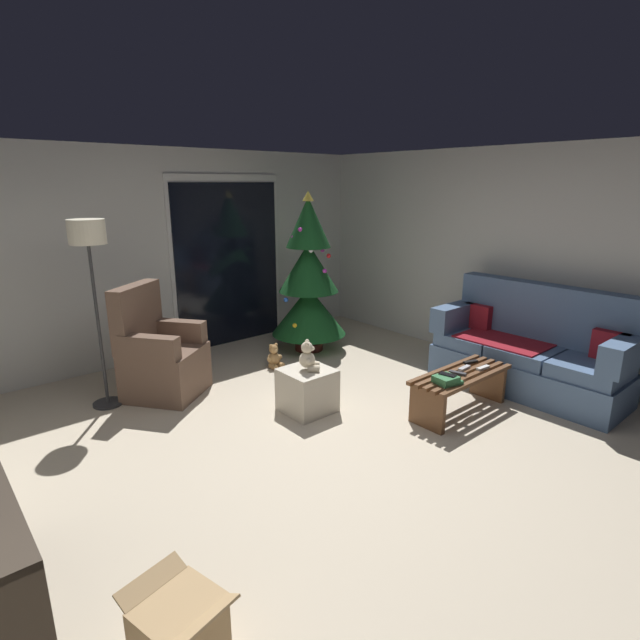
% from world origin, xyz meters
% --- Properties ---
extents(ground_plane, '(7.00, 7.00, 0.00)m').
position_xyz_m(ground_plane, '(0.00, 0.00, 0.00)').
color(ground_plane, beige).
extents(wall_back, '(5.72, 0.12, 2.50)m').
position_xyz_m(wall_back, '(0.00, 3.06, 1.25)').
color(wall_back, beige).
rests_on(wall_back, ground).
extents(wall_right, '(0.12, 6.00, 2.50)m').
position_xyz_m(wall_right, '(2.86, 0.00, 1.25)').
color(wall_right, beige).
rests_on(wall_right, ground).
extents(patio_door_frame, '(1.60, 0.02, 2.20)m').
position_xyz_m(patio_door_frame, '(0.77, 2.99, 1.10)').
color(patio_door_frame, silver).
rests_on(patio_door_frame, ground).
extents(patio_door_glass, '(1.50, 0.02, 2.10)m').
position_xyz_m(patio_door_glass, '(0.77, 2.97, 1.05)').
color(patio_door_glass, black).
rests_on(patio_door_glass, ground).
extents(couch, '(0.80, 1.95, 1.08)m').
position_xyz_m(couch, '(2.32, -0.44, 0.40)').
color(couch, slate).
rests_on(couch, ground).
extents(coffee_table, '(1.10, 0.40, 0.39)m').
position_xyz_m(coffee_table, '(1.27, -0.30, 0.26)').
color(coffee_table, brown).
rests_on(coffee_table, ground).
extents(remote_graphite, '(0.09, 0.16, 0.02)m').
position_xyz_m(remote_graphite, '(1.21, -0.30, 0.41)').
color(remote_graphite, '#333338').
rests_on(remote_graphite, coffee_table).
extents(remote_silver, '(0.16, 0.05, 0.02)m').
position_xyz_m(remote_silver, '(1.37, -0.26, 0.41)').
color(remote_silver, '#ADADB2').
rests_on(remote_silver, coffee_table).
extents(remote_white, '(0.16, 0.05, 0.02)m').
position_xyz_m(remote_white, '(1.51, -0.38, 0.41)').
color(remote_white, silver).
rests_on(remote_white, coffee_table).
extents(remote_black, '(0.16, 0.09, 0.02)m').
position_xyz_m(remote_black, '(1.56, -0.21, 0.41)').
color(remote_black, black).
rests_on(remote_black, coffee_table).
extents(book_stack, '(0.25, 0.23, 0.07)m').
position_xyz_m(book_stack, '(0.96, -0.36, 0.43)').
color(book_stack, '#337042').
rests_on(book_stack, coffee_table).
extents(cell_phone, '(0.10, 0.15, 0.01)m').
position_xyz_m(cell_phone, '(0.97, -0.35, 0.47)').
color(cell_phone, black).
rests_on(cell_phone, book_stack).
extents(christmas_tree, '(0.95, 0.95, 2.00)m').
position_xyz_m(christmas_tree, '(1.35, 2.03, 0.89)').
color(christmas_tree, '#4C1E19').
rests_on(christmas_tree, ground).
extents(armchair, '(0.96, 0.96, 1.13)m').
position_xyz_m(armchair, '(-0.68, 1.93, 0.40)').
color(armchair, brown).
rests_on(armchair, ground).
extents(floor_lamp, '(0.32, 0.32, 1.78)m').
position_xyz_m(floor_lamp, '(-1.19, 2.03, 1.51)').
color(floor_lamp, '#2D2D30').
rests_on(floor_lamp, ground).
extents(ottoman, '(0.44, 0.44, 0.41)m').
position_xyz_m(ottoman, '(0.20, 0.66, 0.21)').
color(ottoman, beige).
rests_on(ottoman, ground).
extents(teddy_bear_cream, '(0.22, 0.21, 0.29)m').
position_xyz_m(teddy_bear_cream, '(0.21, 0.65, 0.53)').
color(teddy_bear_cream, beige).
rests_on(teddy_bear_cream, ottoman).
extents(teddy_bear_honey_by_tree, '(0.20, 0.19, 0.29)m').
position_xyz_m(teddy_bear_honey_by_tree, '(0.64, 1.80, 0.12)').
color(teddy_bear_honey_by_tree, tan).
rests_on(teddy_bear_honey_by_tree, ground).
extents(cardboard_box_open_near_shelf, '(0.42, 0.51, 0.38)m').
position_xyz_m(cardboard_box_open_near_shelf, '(-1.85, -0.96, 0.17)').
color(cardboard_box_open_near_shelf, tan).
rests_on(cardboard_box_open_near_shelf, ground).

